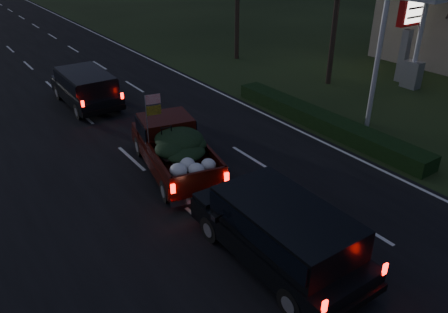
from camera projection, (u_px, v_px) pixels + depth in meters
ground at (206, 227)px, 12.33m from camera, size 120.00×120.00×0.00m
road_asphalt at (206, 226)px, 12.32m from camera, size 14.00×120.00×0.02m
hedge_row at (322, 121)px, 18.35m from camera, size 1.00×10.00×0.60m
gas_price_pylon at (412, 10)px, 22.38m from camera, size 2.00×0.41×5.57m
pickup_truck at (174, 146)px, 14.78m from camera, size 2.77×5.12×2.54m
lead_suv at (86, 85)px, 20.25m from camera, size 2.01×4.70×1.34m
rear_suv at (282, 229)px, 10.51m from camera, size 2.27×4.90×1.40m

